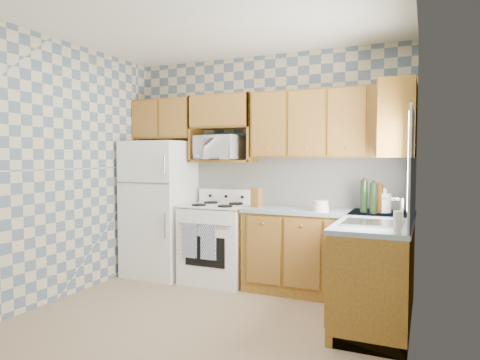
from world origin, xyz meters
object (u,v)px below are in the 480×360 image
stove_body (218,244)px  electric_kettle (383,203)px  refrigerator (160,208)px  microwave (219,148)px

stove_body → electric_kettle: bearing=1.7°
refrigerator → stove_body: 0.89m
microwave → electric_kettle: size_ratio=2.74×
stove_body → microwave: microwave is taller
refrigerator → electric_kettle: refrigerator is taller
microwave → electric_kettle: bearing=3.9°
refrigerator → stove_body: (0.80, 0.03, -0.39)m
microwave → refrigerator: bearing=-165.6°
refrigerator → stove_body: size_ratio=1.87×
refrigerator → electric_kettle: bearing=1.7°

